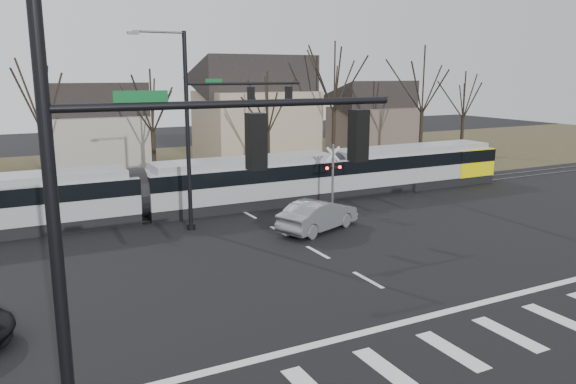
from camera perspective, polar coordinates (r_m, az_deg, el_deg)
name	(u,v)px	position (r m, az deg, el deg)	size (l,w,h in m)	color
ground	(399,297)	(21.57, 11.25, -10.44)	(140.00, 140.00, 0.00)	black
grass_verge	(166,169)	(49.78, -12.27, 2.30)	(140.00, 28.00, 0.01)	#38331E
crosswalk	(481,342)	(18.90, 19.03, -14.21)	(27.00, 2.60, 0.01)	silver
stop_line	(432,315)	(20.31, 14.47, -12.03)	(28.00, 0.35, 0.01)	silver
lane_dashes	(236,207)	(34.86, -5.30, -1.57)	(0.18, 30.00, 0.01)	silver
rail_pair	(237,208)	(34.68, -5.17, -1.60)	(90.00, 1.52, 0.06)	#59595E
tram	(243,181)	(34.69, -4.63, 1.16)	(40.00, 2.97, 3.03)	gray
sedan	(318,215)	(29.57, 3.09, -2.36)	(5.29, 3.52, 1.65)	slate
signal_pole_near_left	(153,217)	(10.02, -13.58, -2.47)	(9.28, 0.44, 10.20)	black
signal_pole_far	(217,121)	(29.87, -7.26, 7.19)	(9.28, 0.44, 10.20)	black
rail_crossing_signal	(333,179)	(33.89, 4.57, 1.30)	(1.08, 0.36, 4.00)	#59595B
tree_row	(210,115)	(44.08, -7.95, 7.78)	(59.20, 7.20, 10.00)	black
house_b	(95,122)	(52.18, -18.97, 6.75)	(8.64, 7.56, 7.65)	gray
house_c	(256,105)	(53.15, -3.32, 8.82)	(10.80, 8.64, 10.10)	gray
house_d	(374,112)	(62.50, 8.70, 8.01)	(8.64, 7.56, 7.65)	brown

